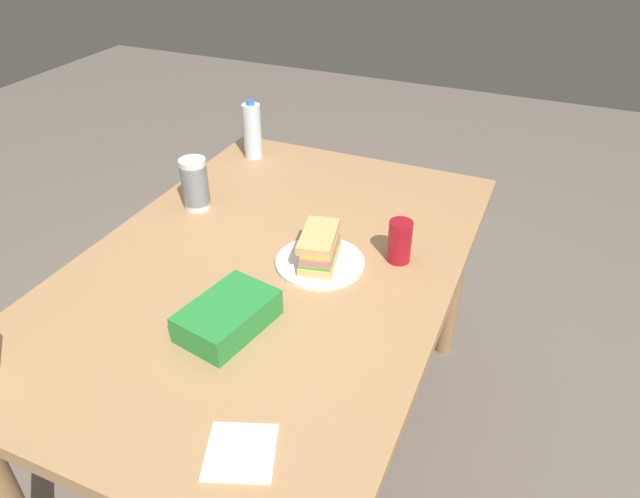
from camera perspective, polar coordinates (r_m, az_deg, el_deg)
name	(u,v)px	position (r m, az deg, el deg)	size (l,w,h in m)	color
ground_plane	(279,437)	(2.13, -4.06, -18.08)	(8.00, 8.00, 0.00)	#70665B
dining_table	(270,287)	(1.66, -4.97, -3.77)	(1.50, 1.01, 0.76)	tan
paper_plate	(320,262)	(1.59, 0.00, -1.32)	(0.25, 0.25, 0.01)	white
sandwich	(320,247)	(1.56, -0.04, 0.17)	(0.20, 0.13, 0.08)	#DBB26B
soda_can_red	(400,241)	(1.59, 7.89, 0.75)	(0.07, 0.07, 0.12)	maroon
chip_bag	(228,316)	(1.38, -9.10, -6.54)	(0.23, 0.15, 0.07)	#268C38
water_bottle_tall	(252,131)	(2.17, -6.71, 11.54)	(0.07, 0.07, 0.22)	silver
plastic_cup_stack	(195,184)	(1.86, -12.27, 6.32)	(0.08, 0.08, 0.17)	silver
paper_napkin	(241,452)	(1.15, -7.86, -19.27)	(0.13, 0.13, 0.01)	white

